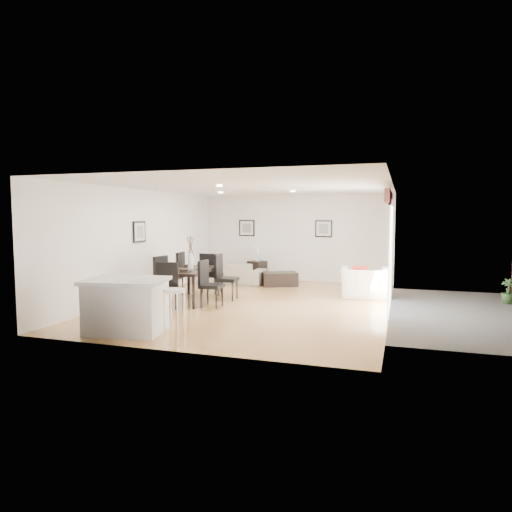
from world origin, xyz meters
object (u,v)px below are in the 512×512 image
(sofa, at_px, (228,273))
(dining_chair_head, at_px, (166,284))
(coffee_table, at_px, (280,279))
(dining_chair_foot, at_px, (210,271))
(kitchen_island, at_px, (126,305))
(armchair, at_px, (364,283))
(dining_table, at_px, (191,272))
(dining_chair_wnear, at_px, (157,277))
(bar_stool, at_px, (174,296))
(side_table, at_px, (257,271))
(dining_chair_wfar, at_px, (176,272))
(dining_chair_efar, at_px, (223,274))
(dining_chair_enear, at_px, (208,281))

(sofa, xyz_separation_m, dining_chair_head, (0.20, -4.17, 0.26))
(coffee_table, bearing_deg, dining_chair_foot, -151.82)
(dining_chair_foot, xyz_separation_m, kitchen_island, (0.23, -4.17, -0.12))
(dining_chair_foot, bearing_deg, coffee_table, -125.25)
(armchair, xyz_separation_m, coffee_table, (-2.52, 1.24, -0.18))
(armchair, distance_m, dining_chair_head, 4.90)
(dining_table, bearing_deg, coffee_table, 60.35)
(sofa, relative_size, kitchen_island, 1.44)
(dining_chair_wnear, xyz_separation_m, coffee_table, (2.05, 3.47, -0.42))
(dining_chair_wnear, xyz_separation_m, dining_chair_foot, (0.65, 1.63, -0.03))
(sofa, distance_m, bar_stool, 6.20)
(side_table, bearing_deg, dining_chair_head, -95.07)
(bar_stool, bearing_deg, sofa, 102.92)
(dining_chair_wfar, relative_size, dining_chair_head, 1.09)
(armchair, height_order, coffee_table, armchair)
(dining_chair_wnear, distance_m, dining_chair_efar, 1.60)
(dining_chair_foot, bearing_deg, side_table, -96.91)
(dining_table, xyz_separation_m, coffee_table, (1.40, 2.99, -0.50))
(dining_chair_efar, height_order, side_table, dining_chair_efar)
(dining_chair_wfar, bearing_deg, dining_chair_wnear, -7.44)
(dining_chair_enear, bearing_deg, armchair, -55.92)
(armchair, relative_size, bar_stool, 1.43)
(dining_table, bearing_deg, bar_stool, -73.54)
(armchair, height_order, dining_chair_head, dining_chair_head)
(dining_chair_enear, xyz_separation_m, kitchen_island, (-0.43, -2.55, -0.11))
(armchair, height_order, dining_chair_enear, dining_chair_enear)
(bar_stool, bearing_deg, dining_table, 111.02)
(dining_chair_efar, relative_size, bar_stool, 1.36)
(dining_chair_foot, bearing_deg, armchair, -169.19)
(sofa, relative_size, dining_chair_foot, 2.07)
(dining_chair_wnear, relative_size, coffee_table, 1.12)
(dining_chair_foot, relative_size, coffee_table, 1.07)
(sofa, distance_m, armchair, 4.33)
(coffee_table, bearing_deg, dining_chair_head, -133.43)
(sofa, bearing_deg, dining_chair_wnear, 81.69)
(dining_chair_enear, bearing_deg, dining_chair_head, 135.42)
(dining_chair_enear, bearing_deg, dining_chair_efar, 0.17)
(dining_table, relative_size, kitchen_island, 1.26)
(dining_chair_efar, xyz_separation_m, bar_stool, (0.51, -3.48, 0.08))
(side_table, bearing_deg, dining_table, -96.28)
(dining_chair_wnear, height_order, dining_chair_foot, dining_chair_wnear)
(dining_table, distance_m, dining_chair_wfar, 0.81)
(dining_chair_head, xyz_separation_m, kitchen_island, (0.24, -1.86, -0.10))
(kitchen_island, bearing_deg, dining_chair_head, 86.21)
(sofa, height_order, dining_chair_efar, dining_chair_efar)
(dining_table, bearing_deg, armchair, 19.56)
(dining_chair_wnear, relative_size, side_table, 1.80)
(dining_chair_wnear, bearing_deg, dining_chair_foot, 165.01)
(dining_chair_enear, bearing_deg, coffee_table, -12.34)
(kitchen_island, height_order, bar_stool, kitchen_island)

